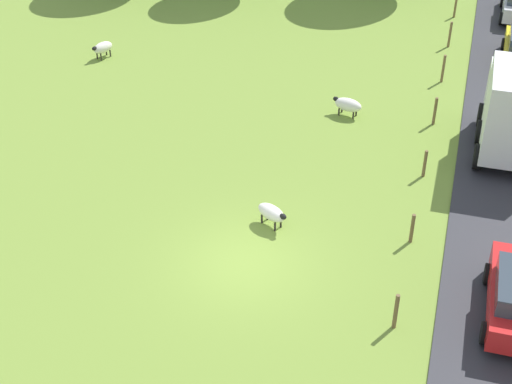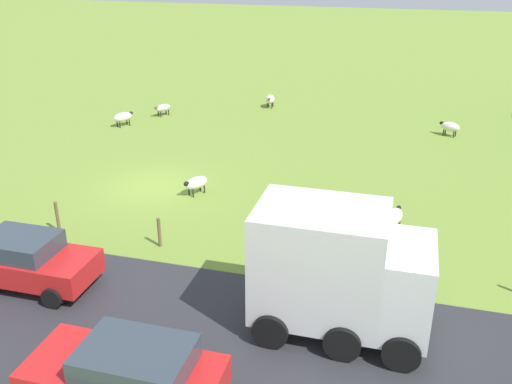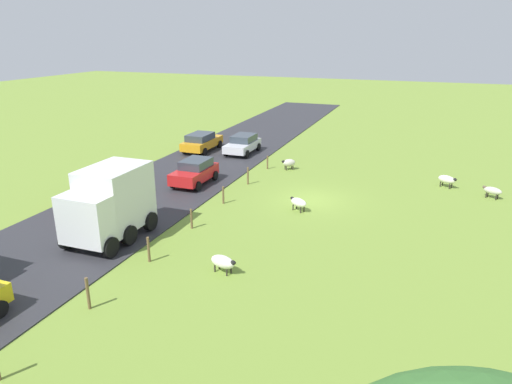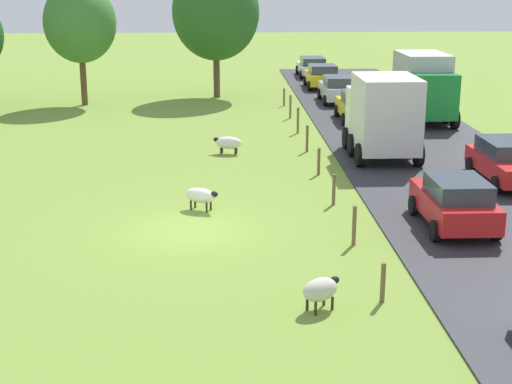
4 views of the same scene
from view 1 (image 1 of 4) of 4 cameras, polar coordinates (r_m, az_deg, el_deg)
name	(u,v)px [view 1 (image 1 of 4)]	position (r m, az deg, el deg)	size (l,w,h in m)	color
ground_plane	(245,262)	(23.74, -0.81, -5.33)	(160.00, 160.00, 0.00)	olive
sheep_1	(348,105)	(31.62, 6.96, 6.57)	(1.33, 0.81, 0.78)	white
sheep_4	(272,213)	(24.94, 1.20, -1.58)	(1.23, 0.99, 0.77)	white
sheep_6	(103,48)	(37.25, -11.52, 10.65)	(0.89, 1.20, 0.79)	silver
fence_post_1	(396,311)	(21.57, 10.53, -8.86)	(0.12, 0.12, 1.20)	brown
fence_post_2	(412,228)	(24.72, 11.72, -2.71)	(0.12, 0.12, 1.08)	brown
fence_post_3	(425,164)	(28.06, 12.64, 2.11)	(0.12, 0.12, 1.09)	brown
fence_post_4	(435,111)	(31.54, 13.38, 5.97)	(0.12, 0.12, 1.20)	brown
fence_post_5	(443,69)	(35.15, 13.97, 9.04)	(0.12, 0.12, 1.29)	brown
fence_post_6	(450,34)	(38.85, 14.45, 11.46)	(0.12, 0.12, 1.28)	brown
fence_post_7	(455,8)	(42.66, 14.83, 13.31)	(0.12, 0.12, 1.04)	brown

